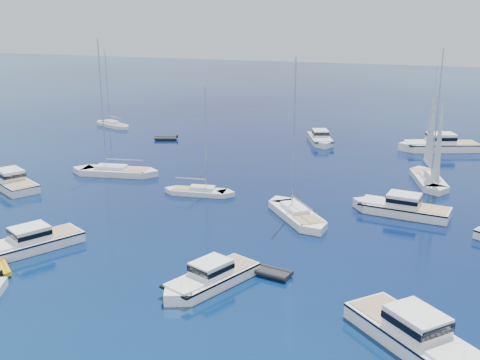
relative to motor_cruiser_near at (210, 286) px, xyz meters
The scene contains 15 objects.
ground 5.62m from the motor_cruiser_near, 90.80° to the right, with size 400.00×400.00×0.00m, color navy.
motor_cruiser_near is the anchor object (origin of this frame).
motor_cruiser_right 14.92m from the motor_cruiser_near, 11.80° to the right, with size 3.32×10.86×2.85m, color white, non-canonical shape.
motor_cruiser_left 16.61m from the motor_cruiser_near, behind, with size 2.97×9.69×2.54m, color white, non-canonical shape.
motor_cruiser_centre 23.58m from the motor_cruiser_near, 61.27° to the left, with size 3.09×10.11×2.65m, color silver, non-canonical shape.
motor_cruiser_far_l 34.05m from the motor_cruiser_near, 154.74° to the left, with size 3.12×10.21×2.68m, color white, non-canonical shape.
motor_cruiser_distant 52.30m from the motor_cruiser_near, 74.92° to the left, with size 3.71×12.12×3.18m, color white, non-canonical shape.
motor_cruiser_horizon 49.61m from the motor_cruiser_near, 93.85° to the left, with size 2.90×9.47×2.49m, color white, non-canonical shape.
sailboat_mid_r 16.12m from the motor_cruiser_near, 82.56° to the left, with size 2.78×10.68×15.70m, color white, non-canonical shape.
sailboat_mid_l 32.27m from the motor_cruiser_near, 134.33° to the left, with size 2.95×11.36×16.70m, color silver, non-canonical shape.
sailboat_centre 21.76m from the motor_cruiser_near, 116.48° to the left, with size 2.14×8.23×12.10m, color silver, non-canonical shape.
sailboat_sails_r 35.27m from the motor_cruiser_near, 67.97° to the left, with size 2.82×10.84×15.94m, color silver, non-canonical shape.
sailboat_far_l 63.50m from the motor_cruiser_near, 128.88° to the left, with size 2.35×9.03×13.28m, color silver, non-canonical shape.
tender_grey_near 4.84m from the motor_cruiser_near, 40.63° to the left, with size 1.76×3.10×0.95m, color black, non-canonical shape.
tender_grey_far 50.44m from the motor_cruiser_near, 121.29° to the left, with size 1.96×3.56×0.95m, color black, non-canonical shape.
Camera 1 is at (15.39, -28.77, 18.85)m, focal length 43.02 mm.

